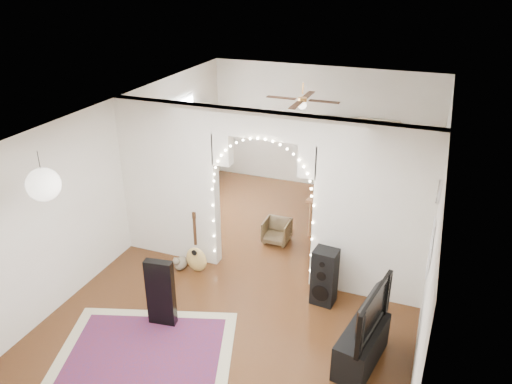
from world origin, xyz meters
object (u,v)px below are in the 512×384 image
(media_console, at_px, (361,346))
(dining_chair_right, at_px, (358,228))
(bookcase, at_px, (357,159))
(acoustic_guitar, at_px, (196,250))
(dining_chair_left, at_px, (277,231))
(floor_speaker, at_px, (324,277))
(dining_table, at_px, (344,202))

(media_console, distance_m, dining_chair_right, 3.17)
(bookcase, bearing_deg, media_console, -89.88)
(acoustic_guitar, relative_size, dining_chair_left, 1.95)
(dining_chair_left, bearing_deg, floor_speaker, -49.93)
(floor_speaker, bearing_deg, acoustic_guitar, -176.05)
(dining_table, bearing_deg, media_console, -67.78)
(floor_speaker, distance_m, dining_chair_left, 1.90)
(bookcase, bearing_deg, dining_chair_right, -89.22)
(floor_speaker, distance_m, dining_chair_right, 2.08)
(acoustic_guitar, xyz_separation_m, dining_chair_left, (0.92, 1.38, -0.19))
(floor_speaker, height_order, bookcase, bookcase)
(acoustic_guitar, distance_m, bookcase, 4.33)
(bookcase, bearing_deg, dining_chair_left, -121.95)
(media_console, xyz_separation_m, bookcase, (-1.02, 5.00, 0.59))
(media_console, height_order, dining_table, dining_table)
(media_console, relative_size, dining_chair_right, 2.09)
(acoustic_guitar, relative_size, dining_table, 0.72)
(bookcase, height_order, dining_chair_right, bookcase)
(dining_chair_left, bearing_deg, media_console, -51.96)
(acoustic_guitar, xyz_separation_m, dining_chair_right, (2.27, 2.00, -0.18))
(media_console, relative_size, dining_chair_left, 2.13)
(media_console, distance_m, dining_chair_left, 3.17)
(dining_table, relative_size, dining_chair_left, 2.72)
(acoustic_guitar, xyz_separation_m, media_console, (2.88, -1.11, -0.15))
(floor_speaker, bearing_deg, dining_chair_left, 135.87)
(dining_table, bearing_deg, dining_chair_right, -3.25)
(media_console, xyz_separation_m, dining_chair_right, (-0.61, 3.11, -0.03))
(acoustic_guitar, distance_m, dining_chair_left, 1.67)
(dining_chair_left, bearing_deg, bookcase, 69.24)
(floor_speaker, distance_m, bookcase, 3.98)
(bookcase, xyz_separation_m, dining_table, (0.12, -1.84, -0.16))
(floor_speaker, xyz_separation_m, bookcase, (-0.28, 3.95, 0.40))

